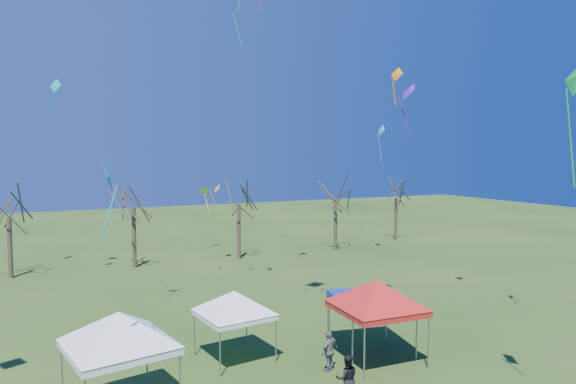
# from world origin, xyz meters

# --- Properties ---
(tree_1) EXTENTS (3.42, 3.42, 7.54)m
(tree_1) POSITION_xyz_m (-10.77, 24.65, 5.79)
(tree_1) COLOR #3D2D21
(tree_1) RESTS_ON ground
(tree_2) EXTENTS (3.71, 3.71, 8.18)m
(tree_2) POSITION_xyz_m (-2.37, 24.38, 6.29)
(tree_2) COLOR #3D2D21
(tree_2) RESTS_ON ground
(tree_3) EXTENTS (3.59, 3.59, 7.91)m
(tree_3) POSITION_xyz_m (6.03, 24.04, 6.08)
(tree_3) COLOR #3D2D21
(tree_3) RESTS_ON ground
(tree_4) EXTENTS (3.58, 3.58, 7.89)m
(tree_4) POSITION_xyz_m (15.36, 24.00, 6.06)
(tree_4) COLOR #3D2D21
(tree_4) RESTS_ON ground
(tree_5) EXTENTS (3.39, 3.39, 7.46)m
(tree_5) POSITION_xyz_m (23.72, 26.07, 5.73)
(tree_5) COLOR #3D2D21
(tree_5) RESTS_ON ground
(tent_white_west) EXTENTS (4.46, 4.46, 4.00)m
(tent_white_west) POSITION_xyz_m (-6.43, 1.64, 3.23)
(tent_white_west) COLOR gray
(tent_white_west) RESTS_ON ground
(tent_white_mid) EXTENTS (3.83, 3.83, 3.41)m
(tent_white_mid) POSITION_xyz_m (-1.44, 4.25, 2.75)
(tent_white_mid) COLOR gray
(tent_white_mid) RESTS_ON ground
(tent_red) EXTENTS (4.54, 4.54, 4.00)m
(tent_red) POSITION_xyz_m (3.84, 1.46, 3.23)
(tent_red) COLOR gray
(tent_red) RESTS_ON ground
(tent_blue) EXTENTS (3.63, 3.63, 2.43)m
(tent_blue) POSITION_xyz_m (4.33, 2.57, 2.24)
(tent_blue) COLOR gray
(tent_blue) RESTS_ON ground
(person_dark) EXTENTS (0.99, 0.88, 1.69)m
(person_dark) POSITION_xyz_m (0.83, -1.02, 0.84)
(person_dark) COLOR black
(person_dark) RESTS_ON ground
(person_grey) EXTENTS (1.04, 0.75, 1.63)m
(person_grey) POSITION_xyz_m (1.57, 1.47, 0.82)
(person_grey) COLOR slate
(person_grey) RESTS_ON ground
(kite_22) EXTENTS (0.89, 0.89, 2.80)m
(kite_22) POSITION_xyz_m (3.83, 23.06, 5.90)
(kite_22) COLOR #F2A50C
(kite_22) RESTS_ON ground
(kite_1) EXTENTS (0.54, 1.01, 2.21)m
(kite_1) POSITION_xyz_m (-6.83, -0.16, 7.99)
(kite_1) COLOR #0CBBB6
(kite_1) RESTS_ON ground
(kite_13) EXTENTS (1.01, 1.03, 2.62)m
(kite_13) POSITION_xyz_m (-7.60, 22.69, 13.29)
(kite_13) COLOR #0BB39E
(kite_13) RESTS_ON ground
(kite_27) EXTENTS (0.81, 1.09, 2.43)m
(kite_27) POSITION_xyz_m (6.85, 3.43, 11.56)
(kite_27) COLOR #6D1AB9
(kite_27) RESTS_ON ground
(kite_12) EXTENTS (0.50, 1.03, 3.16)m
(kite_12) POSITION_xyz_m (17.15, 19.71, 10.65)
(kite_12) COLOR #0EB0D4
(kite_12) RESTS_ON ground
(kite_19) EXTENTS (0.75, 0.60, 1.89)m
(kite_19) POSITION_xyz_m (1.59, 18.85, 6.09)
(kite_19) COLOR #E2FE1A
(kite_19) RESTS_ON ground
(kite_24) EXTENTS (0.56, 0.96, 2.49)m
(kite_24) POSITION_xyz_m (1.55, 11.70, 16.77)
(kite_24) COLOR green
(kite_24) RESTS_ON ground
(kite_18) EXTENTS (0.51, 0.80, 1.94)m
(kite_18) POSITION_xyz_m (7.87, 5.62, 12.71)
(kite_18) COLOR orange
(kite_18) RESTS_ON ground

